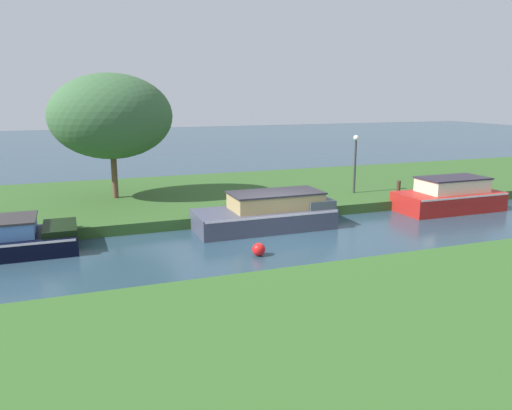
{
  "coord_description": "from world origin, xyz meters",
  "views": [
    {
      "loc": [
        -6.61,
        -15.35,
        4.79
      ],
      "look_at": [
        -0.41,
        1.2,
        0.9
      ],
      "focal_mm": 35.33,
      "sensor_mm": 36.0,
      "label": 1
    }
  ],
  "objects_px": {
    "willow_tree_left": "(111,116)",
    "mooring_post_far": "(250,202)",
    "lamp_post": "(355,156)",
    "slate_narrowboat": "(269,212)",
    "channel_buoy": "(259,249)",
    "red_cruiser": "(449,196)",
    "mooring_post_near": "(398,189)"
  },
  "relations": [
    {
      "from": "red_cruiser",
      "to": "willow_tree_left",
      "type": "height_order",
      "value": "willow_tree_left"
    },
    {
      "from": "slate_narrowboat",
      "to": "mooring_post_far",
      "type": "height_order",
      "value": "slate_narrowboat"
    },
    {
      "from": "lamp_post",
      "to": "mooring_post_far",
      "type": "bearing_deg",
      "value": -165.48
    },
    {
      "from": "slate_narrowboat",
      "to": "red_cruiser",
      "type": "bearing_deg",
      "value": -0.0
    },
    {
      "from": "red_cruiser",
      "to": "channel_buoy",
      "type": "distance_m",
      "value": 10.12
    },
    {
      "from": "mooring_post_near",
      "to": "lamp_post",
      "type": "bearing_deg",
      "value": 133.31
    },
    {
      "from": "willow_tree_left",
      "to": "lamp_post",
      "type": "relative_size",
      "value": 2.01
    },
    {
      "from": "slate_narrowboat",
      "to": "lamp_post",
      "type": "height_order",
      "value": "lamp_post"
    },
    {
      "from": "red_cruiser",
      "to": "willow_tree_left",
      "type": "bearing_deg",
      "value": 157.33
    },
    {
      "from": "red_cruiser",
      "to": "lamp_post",
      "type": "bearing_deg",
      "value": 133.05
    },
    {
      "from": "lamp_post",
      "to": "willow_tree_left",
      "type": "bearing_deg",
      "value": 166.49
    },
    {
      "from": "lamp_post",
      "to": "mooring_post_near",
      "type": "distance_m",
      "value": 2.38
    },
    {
      "from": "lamp_post",
      "to": "channel_buoy",
      "type": "xyz_separation_m",
      "value": [
        -6.89,
        -5.91,
        -1.87
      ]
    },
    {
      "from": "lamp_post",
      "to": "channel_buoy",
      "type": "height_order",
      "value": "lamp_post"
    },
    {
      "from": "slate_narrowboat",
      "to": "channel_buoy",
      "type": "relative_size",
      "value": 12.47
    },
    {
      "from": "willow_tree_left",
      "to": "lamp_post",
      "type": "distance_m",
      "value": 10.73
    },
    {
      "from": "red_cruiser",
      "to": "willow_tree_left",
      "type": "xyz_separation_m",
      "value": [
        -13.08,
        5.46,
        3.3
      ]
    },
    {
      "from": "slate_narrowboat",
      "to": "willow_tree_left",
      "type": "relative_size",
      "value": 0.95
    },
    {
      "from": "slate_narrowboat",
      "to": "channel_buoy",
      "type": "height_order",
      "value": "slate_narrowboat"
    },
    {
      "from": "red_cruiser",
      "to": "mooring_post_near",
      "type": "xyz_separation_m",
      "value": [
        -1.44,
        1.55,
        0.16
      ]
    },
    {
      "from": "lamp_post",
      "to": "channel_buoy",
      "type": "distance_m",
      "value": 9.27
    },
    {
      "from": "red_cruiser",
      "to": "willow_tree_left",
      "type": "relative_size",
      "value": 0.85
    },
    {
      "from": "mooring_post_near",
      "to": "slate_narrowboat",
      "type": "bearing_deg",
      "value": -167.02
    },
    {
      "from": "slate_narrowboat",
      "to": "lamp_post",
      "type": "distance_m",
      "value": 6.33
    },
    {
      "from": "willow_tree_left",
      "to": "lamp_post",
      "type": "height_order",
      "value": "willow_tree_left"
    },
    {
      "from": "slate_narrowboat",
      "to": "red_cruiser",
      "type": "relative_size",
      "value": 1.12
    },
    {
      "from": "red_cruiser",
      "to": "mooring_post_near",
      "type": "bearing_deg",
      "value": 132.81
    },
    {
      "from": "slate_narrowboat",
      "to": "mooring_post_far",
      "type": "xyz_separation_m",
      "value": [
        -0.18,
        1.55,
        0.08
      ]
    },
    {
      "from": "willow_tree_left",
      "to": "mooring_post_far",
      "type": "xyz_separation_m",
      "value": [
        4.73,
        -3.91,
        -3.23
      ]
    },
    {
      "from": "mooring_post_near",
      "to": "channel_buoy",
      "type": "height_order",
      "value": "mooring_post_near"
    },
    {
      "from": "slate_narrowboat",
      "to": "lamp_post",
      "type": "xyz_separation_m",
      "value": [
        5.38,
        2.99,
        1.49
      ]
    },
    {
      "from": "mooring_post_far",
      "to": "red_cruiser",
      "type": "bearing_deg",
      "value": -10.53
    }
  ]
}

